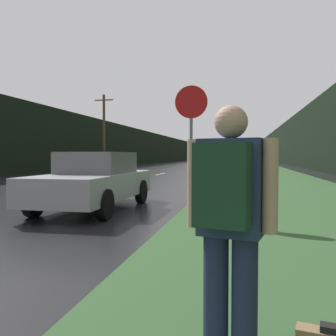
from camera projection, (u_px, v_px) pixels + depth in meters
name	position (u px, v px, depth m)	size (l,w,h in m)	color
grass_verge	(257.00, 169.00, 36.85)	(6.00, 240.00, 0.02)	#33562D
lane_stripe_c	(74.00, 193.00, 12.89)	(0.12, 3.00, 0.01)	silver
lane_stripe_d	(132.00, 180.00, 19.74)	(0.12, 3.00, 0.01)	silver
lane_stripe_e	(161.00, 174.00, 26.58)	(0.12, 3.00, 0.01)	silver
treeline_far_side	(123.00, 146.00, 50.21)	(2.00, 140.00, 5.42)	black
treeline_near_side	(302.00, 140.00, 45.29)	(2.00, 140.00, 6.60)	black
utility_pole_far	(104.00, 131.00, 33.34)	(1.80, 0.24, 7.07)	#4C3823
stop_sign	(191.00, 135.00, 7.92)	(0.73, 0.07, 2.94)	slate
hitchhiker_with_backpack	(229.00, 219.00, 2.26)	(0.58, 0.47, 1.71)	#1E2847
car_passing_near	(95.00, 180.00, 9.18)	(1.90, 4.53, 1.47)	#9E9EA3
car_passing_far	(201.00, 162.00, 33.18)	(2.02, 4.18, 1.49)	maroon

